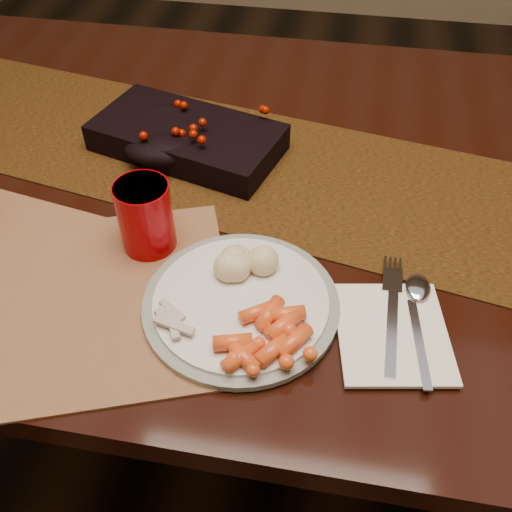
% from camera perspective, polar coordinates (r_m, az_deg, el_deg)
% --- Properties ---
extents(floor, '(5.00, 5.00, 0.00)m').
position_cam_1_polar(floor, '(1.53, 2.58, -14.76)').
color(floor, black).
rests_on(floor, ground).
extents(dining_table, '(1.80, 1.00, 0.75)m').
position_cam_1_polar(dining_table, '(1.22, 3.15, -5.98)').
color(dining_table, black).
rests_on(dining_table, floor).
extents(table_runner, '(1.65, 0.63, 0.00)m').
position_cam_1_polar(table_runner, '(0.96, 1.05, 8.59)').
color(table_runner, black).
rests_on(table_runner, dining_table).
extents(centerpiece, '(0.35, 0.24, 0.06)m').
position_cam_1_polar(centerpiece, '(0.99, -6.93, 12.07)').
color(centerpiece, black).
rests_on(centerpiece, table_runner).
extents(placemat_main, '(0.53, 0.46, 0.00)m').
position_cam_1_polar(placemat_main, '(0.79, -18.98, -4.67)').
color(placemat_main, brown).
rests_on(placemat_main, dining_table).
extents(dinner_plate, '(0.28, 0.28, 0.01)m').
position_cam_1_polar(dinner_plate, '(0.74, -1.52, -4.69)').
color(dinner_plate, white).
rests_on(dinner_plate, placemat_main).
extents(baby_carrots, '(0.12, 0.10, 0.02)m').
position_cam_1_polar(baby_carrots, '(0.68, 1.24, -8.14)').
color(baby_carrots, '#F4551E').
rests_on(baby_carrots, dinner_plate).
extents(mashed_potatoes, '(0.09, 0.08, 0.04)m').
position_cam_1_polar(mashed_potatoes, '(0.75, -0.97, 0.07)').
color(mashed_potatoes, '#F1D98D').
rests_on(mashed_potatoes, dinner_plate).
extents(turkey_shreds, '(0.09, 0.08, 0.02)m').
position_cam_1_polar(turkey_shreds, '(0.71, -8.09, -5.98)').
color(turkey_shreds, '#C1B1AB').
rests_on(turkey_shreds, dinner_plate).
extents(napkin, '(0.16, 0.18, 0.01)m').
position_cam_1_polar(napkin, '(0.73, 13.47, -7.45)').
color(napkin, white).
rests_on(napkin, placemat_main).
extents(fork, '(0.03, 0.17, 0.00)m').
position_cam_1_polar(fork, '(0.74, 13.43, -6.04)').
color(fork, '#BCBCBC').
rests_on(fork, napkin).
extents(spoon, '(0.05, 0.17, 0.00)m').
position_cam_1_polar(spoon, '(0.74, 15.95, -6.61)').
color(spoon, white).
rests_on(spoon, napkin).
extents(red_cup, '(0.09, 0.09, 0.10)m').
position_cam_1_polar(red_cup, '(0.80, -11.00, 3.91)').
color(red_cup, '#A10005').
rests_on(red_cup, placemat_main).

